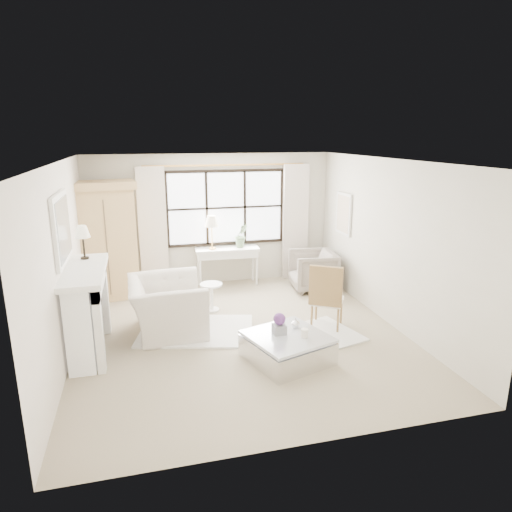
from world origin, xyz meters
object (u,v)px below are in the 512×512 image
object	(u,v)px
console_table	(227,266)
coffee_table	(287,348)
armoire	(107,240)
club_armchair	(167,306)

from	to	relation	value
console_table	coffee_table	distance (m)	3.48
armoire	club_armchair	xyz separation A→B (m)	(0.95, -1.90, -0.71)
console_table	armoire	bearing A→B (deg)	-172.83
console_table	club_armchair	world-z (taller)	club_armchair
armoire	club_armchair	distance (m)	2.24
armoire	club_armchair	bearing A→B (deg)	-72.58
armoire	coffee_table	size ratio (longest dim) A/B	1.78
coffee_table	club_armchair	bearing A→B (deg)	119.96
armoire	console_table	size ratio (longest dim) A/B	1.69
armoire	coffee_table	xyz separation A→B (m)	(2.50, -3.30, -0.96)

